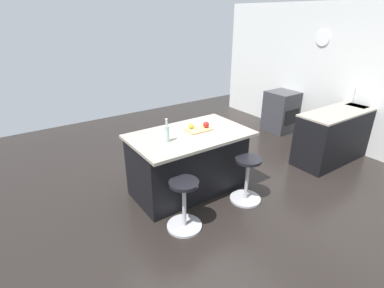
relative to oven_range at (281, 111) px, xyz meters
The scene contains 11 objects.
ground_plane 2.95m from the oven_range, 18.87° to the left, with size 8.10×8.10×0.00m, color black.
interior_partition_left 1.35m from the oven_range, 110.34° to the left, with size 0.15×5.99×2.68m.
sink_cabinet 1.52m from the oven_range, 90.16° to the left, with size 2.34×0.60×1.20m.
oven_range is the anchor object (origin of this frame).
kitchen_island 3.23m from the oven_range, 16.09° to the left, with size 1.67×1.02×0.93m.
stool_by_window 3.03m from the oven_range, 31.57° to the left, with size 0.44×0.44×0.66m.
stool_middle 3.95m from the oven_range, 23.62° to the left, with size 0.44×0.44×0.66m.
cutting_board 3.10m from the oven_range, 17.10° to the left, with size 0.36×0.24×0.02m, color tan.
apple_red 3.00m from the oven_range, 18.11° to the left, with size 0.09×0.09×0.09m, color red.
apple_yellow 3.16m from the oven_range, 15.33° to the left, with size 0.07×0.07×0.07m, color gold.
water_bottle 3.69m from the oven_range, 16.00° to the left, with size 0.06×0.06×0.31m.
Camera 1 is at (2.45, 3.13, 2.45)m, focal length 27.56 mm.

